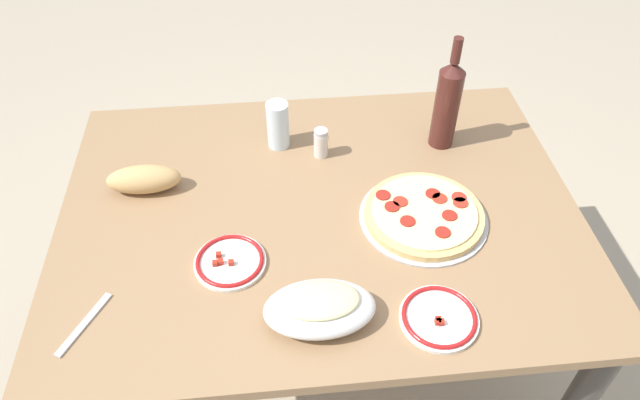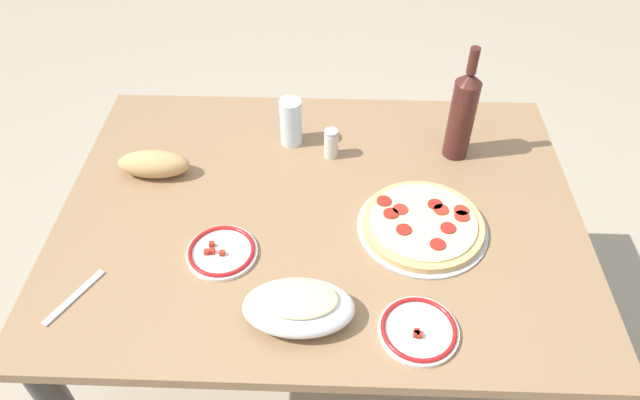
# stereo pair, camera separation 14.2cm
# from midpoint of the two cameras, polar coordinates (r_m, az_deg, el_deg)

# --- Properties ---
(ground_plane) EXTENTS (8.00, 8.00, 0.00)m
(ground_plane) POSITION_cam_midpoint_polar(r_m,az_deg,el_deg) (2.07, 2.03, -15.10)
(ground_plane) COLOR tan
(ground_plane) RESTS_ON ground
(dining_table) EXTENTS (1.32, 0.98, 0.72)m
(dining_table) POSITION_cam_midpoint_polar(r_m,az_deg,el_deg) (1.57, 2.58, -3.70)
(dining_table) COLOR #93704C
(dining_table) RESTS_ON ground
(pepperoni_pizza) EXTENTS (0.32, 0.32, 0.03)m
(pepperoni_pizza) POSITION_cam_midpoint_polar(r_m,az_deg,el_deg) (1.47, 12.71, -2.49)
(pepperoni_pizza) COLOR #B7B7BC
(pepperoni_pizza) RESTS_ON dining_table
(baked_pasta_dish) EXTENTS (0.24, 0.15, 0.08)m
(baked_pasta_dish) POSITION_cam_midpoint_polar(r_m,az_deg,el_deg) (1.25, 1.18, -10.43)
(baked_pasta_dish) COLOR white
(baked_pasta_dish) RESTS_ON dining_table
(wine_bottle) EXTENTS (0.07, 0.07, 0.33)m
(wine_bottle) POSITION_cam_midpoint_polar(r_m,az_deg,el_deg) (1.64, 16.17, 8.00)
(wine_bottle) COLOR #471E19
(wine_bottle) RESTS_ON dining_table
(water_glass) EXTENTS (0.06, 0.06, 0.14)m
(water_glass) POSITION_cam_midpoint_polar(r_m,az_deg,el_deg) (1.66, -0.40, 7.50)
(water_glass) COLOR silver
(water_glass) RESTS_ON dining_table
(side_plate_near) EXTENTS (0.17, 0.17, 0.02)m
(side_plate_near) POSITION_cam_midpoint_polar(r_m,az_deg,el_deg) (1.39, -6.70, -5.18)
(side_plate_near) COLOR white
(side_plate_near) RESTS_ON dining_table
(side_plate_far) EXTENTS (0.17, 0.17, 0.02)m
(side_plate_far) POSITION_cam_midpoint_polar(r_m,az_deg,el_deg) (1.29, 12.79, -12.43)
(side_plate_far) COLOR white
(side_plate_far) RESTS_ON dining_table
(bread_loaf) EXTENTS (0.19, 0.08, 0.07)m
(bread_loaf) POSITION_cam_midpoint_polar(r_m,az_deg,el_deg) (1.61, -13.50, 3.32)
(bread_loaf) COLOR tan
(bread_loaf) RESTS_ON dining_table
(spice_shaker) EXTENTS (0.04, 0.04, 0.09)m
(spice_shaker) POSITION_cam_midpoint_polar(r_m,az_deg,el_deg) (1.63, 3.60, 5.42)
(spice_shaker) COLOR silver
(spice_shaker) RESTS_ON dining_table
(fork_left) EXTENTS (0.10, 0.16, 0.00)m
(fork_left) POSITION_cam_midpoint_polar(r_m,az_deg,el_deg) (1.39, -20.17, -9.02)
(fork_left) COLOR #B7B7BC
(fork_left) RESTS_ON dining_table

